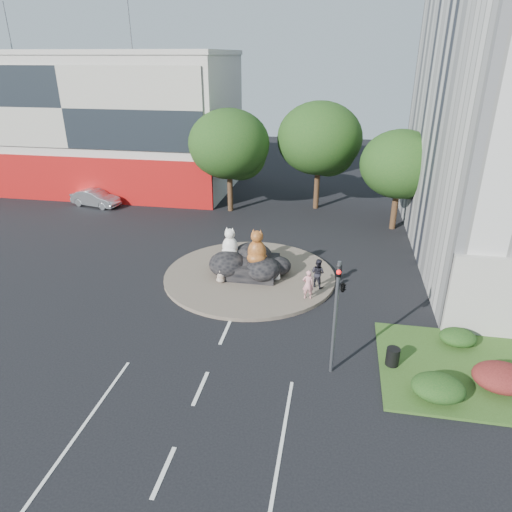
{
  "coord_description": "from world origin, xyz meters",
  "views": [
    {
      "loc": [
        4.73,
        -13.65,
        12.02
      ],
      "look_at": [
        0.64,
        8.61,
        2.0
      ],
      "focal_mm": 32.0,
      "sensor_mm": 36.0,
      "label": 1
    }
  ],
  "objects_px": {
    "cat_tabby": "(257,246)",
    "parked_car": "(96,198)",
    "kitten_calico": "(221,275)",
    "pedestrian_pink": "(308,284)",
    "pedestrian_dark": "(318,273)",
    "cat_white": "(230,242)",
    "kitten_white": "(277,274)",
    "litter_bin": "(393,357)"
  },
  "relations": [
    {
      "from": "kitten_white",
      "to": "pedestrian_dark",
      "type": "bearing_deg",
      "value": -23.32
    },
    {
      "from": "kitten_calico",
      "to": "parked_car",
      "type": "xyz_separation_m",
      "value": [
        -14.29,
        12.4,
        0.06
      ]
    },
    {
      "from": "kitten_white",
      "to": "pedestrian_pink",
      "type": "bearing_deg",
      "value": -56.95
    },
    {
      "from": "cat_white",
      "to": "kitten_calico",
      "type": "distance_m",
      "value": 2.16
    },
    {
      "from": "cat_white",
      "to": "cat_tabby",
      "type": "relative_size",
      "value": 0.88
    },
    {
      "from": "kitten_calico",
      "to": "pedestrian_pink",
      "type": "xyz_separation_m",
      "value": [
        4.98,
        -1.0,
        0.36
      ]
    },
    {
      "from": "cat_white",
      "to": "kitten_white",
      "type": "xyz_separation_m",
      "value": [
        2.91,
        -0.83,
        -1.41
      ]
    },
    {
      "from": "cat_white",
      "to": "kitten_white",
      "type": "bearing_deg",
      "value": -9.61
    },
    {
      "from": "kitten_calico",
      "to": "pedestrian_dark",
      "type": "height_order",
      "value": "pedestrian_dark"
    },
    {
      "from": "litter_bin",
      "to": "kitten_calico",
      "type": "bearing_deg",
      "value": 146.39
    },
    {
      "from": "cat_white",
      "to": "kitten_calico",
      "type": "height_order",
      "value": "cat_white"
    },
    {
      "from": "cat_white",
      "to": "cat_tabby",
      "type": "distance_m",
      "value": 1.84
    },
    {
      "from": "kitten_calico",
      "to": "pedestrian_pink",
      "type": "distance_m",
      "value": 5.09
    },
    {
      "from": "cat_tabby",
      "to": "litter_bin",
      "type": "relative_size",
      "value": 2.61
    },
    {
      "from": "cat_white",
      "to": "pedestrian_dark",
      "type": "xyz_separation_m",
      "value": [
        5.23,
        -1.26,
        -0.96
      ]
    },
    {
      "from": "kitten_calico",
      "to": "kitten_white",
      "type": "relative_size",
      "value": 1.19
    },
    {
      "from": "kitten_white",
      "to": "pedestrian_dark",
      "type": "height_order",
      "value": "pedestrian_dark"
    },
    {
      "from": "kitten_white",
      "to": "litter_bin",
      "type": "distance_m",
      "value": 8.94
    },
    {
      "from": "pedestrian_dark",
      "to": "pedestrian_pink",
      "type": "bearing_deg",
      "value": 102.58
    },
    {
      "from": "pedestrian_dark",
      "to": "litter_bin",
      "type": "distance_m",
      "value": 7.26
    },
    {
      "from": "cat_tabby",
      "to": "litter_bin",
      "type": "distance_m",
      "value": 10.0
    },
    {
      "from": "kitten_white",
      "to": "pedestrian_dark",
      "type": "xyz_separation_m",
      "value": [
        2.33,
        -0.44,
        0.45
      ]
    },
    {
      "from": "pedestrian_dark",
      "to": "parked_car",
      "type": "height_order",
      "value": "pedestrian_dark"
    },
    {
      "from": "pedestrian_dark",
      "to": "cat_tabby",
      "type": "bearing_deg",
      "value": 19.22
    },
    {
      "from": "litter_bin",
      "to": "pedestrian_dark",
      "type": "bearing_deg",
      "value": 118.91
    },
    {
      "from": "parked_car",
      "to": "kitten_white",
      "type": "bearing_deg",
      "value": -111.33
    },
    {
      "from": "pedestrian_pink",
      "to": "litter_bin",
      "type": "xyz_separation_m",
      "value": [
        3.92,
        -4.92,
        -0.5
      ]
    },
    {
      "from": "litter_bin",
      "to": "pedestrian_pink",
      "type": "bearing_deg",
      "value": 128.58
    },
    {
      "from": "kitten_white",
      "to": "pedestrian_pink",
      "type": "relative_size",
      "value": 0.47
    },
    {
      "from": "parked_car",
      "to": "cat_white",
      "type": "bearing_deg",
      "value": -114.26
    },
    {
      "from": "kitten_calico",
      "to": "pedestrian_dark",
      "type": "xyz_separation_m",
      "value": [
        5.4,
        0.42,
        0.38
      ]
    },
    {
      "from": "cat_white",
      "to": "litter_bin",
      "type": "distance_m",
      "value": 11.67
    },
    {
      "from": "cat_white",
      "to": "kitten_white",
      "type": "relative_size",
      "value": 2.35
    },
    {
      "from": "cat_white",
      "to": "kitten_white",
      "type": "distance_m",
      "value": 3.34
    },
    {
      "from": "kitten_white",
      "to": "cat_tabby",
      "type": "bearing_deg",
      "value": 158.81
    },
    {
      "from": "kitten_calico",
      "to": "parked_car",
      "type": "bearing_deg",
      "value": 173.38
    },
    {
      "from": "cat_white",
      "to": "parked_car",
      "type": "xyz_separation_m",
      "value": [
        -14.47,
        10.71,
        -1.28
      ]
    },
    {
      "from": "cat_tabby",
      "to": "pedestrian_dark",
      "type": "relative_size",
      "value": 1.23
    },
    {
      "from": "kitten_white",
      "to": "parked_car",
      "type": "xyz_separation_m",
      "value": [
        -17.37,
        11.54,
        0.14
      ]
    },
    {
      "from": "cat_tabby",
      "to": "parked_car",
      "type": "height_order",
      "value": "cat_tabby"
    },
    {
      "from": "cat_tabby",
      "to": "kitten_calico",
      "type": "height_order",
      "value": "cat_tabby"
    },
    {
      "from": "cat_white",
      "to": "pedestrian_pink",
      "type": "relative_size",
      "value": 1.1
    }
  ]
}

